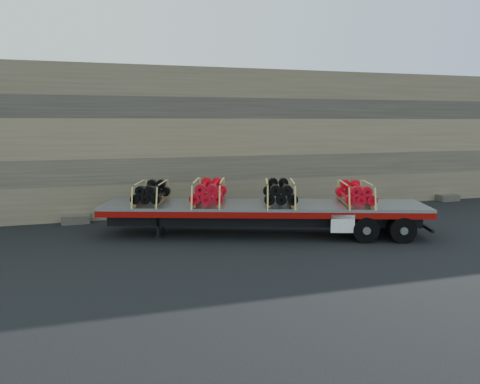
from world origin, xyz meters
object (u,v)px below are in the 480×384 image
object	(u,v)px
bundle_front	(151,193)
bundle_rear	(355,194)
bundle_midfront	(209,192)
bundle_midrear	(280,193)
trailer	(263,219)

from	to	relation	value
bundle_front	bundle_rear	bearing A→B (deg)	0.00
bundle_front	bundle_midfront	size ratio (longest dim) A/B	0.90
bundle_rear	bundle_midfront	bearing A→B (deg)	180.00
bundle_midfront	bundle_midrear	xyz separation A→B (m)	(2.61, -0.91, -0.01)
bundle_front	bundle_rear	size ratio (longest dim) A/B	0.98
bundle_midrear	bundle_front	bearing A→B (deg)	-180.00
bundle_midfront	bundle_front	bearing A→B (deg)	-180.00
trailer	bundle_midfront	world-z (taller)	bundle_midfront
bundle_front	bundle_midrear	world-z (taller)	bundle_midrear
bundle_midfront	bundle_midrear	distance (m)	2.77
bundle_front	bundle_rear	xyz separation A→B (m)	(7.56, -2.62, 0.01)
trailer	bundle_rear	xyz separation A→B (m)	(3.38, -1.17, 1.04)
bundle_midfront	bundle_rear	bearing A→B (deg)	-0.00
bundle_midrear	bundle_rear	distance (m)	2.95
bundle_midfront	bundle_rear	world-z (taller)	bundle_midfront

